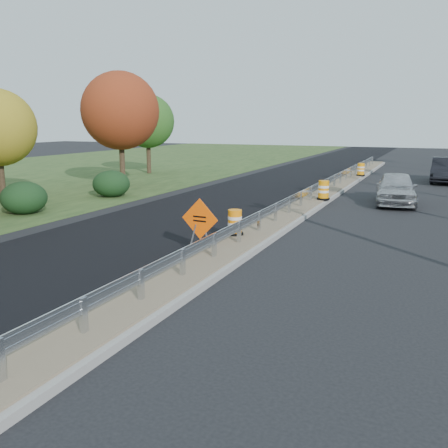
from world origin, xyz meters
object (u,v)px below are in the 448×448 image
at_px(barrel_median_near, 235,223).
at_px(barrel_median_far, 361,170).
at_px(caution_sign, 200,240).
at_px(car_dark_mid, 446,170).
at_px(car_silver, 396,188).
at_px(barrel_median_mid, 324,190).

height_order(barrel_median_near, barrel_median_far, barrel_median_far).
height_order(caution_sign, car_dark_mid, caution_sign).
height_order(barrel_median_far, car_silver, car_silver).
relative_size(barrel_median_mid, barrel_median_far, 1.06).
bearing_deg(car_dark_mid, caution_sign, -105.92).
bearing_deg(car_silver, barrel_median_far, 100.58).
relative_size(barrel_median_near, car_dark_mid, 0.17).
height_order(car_silver, car_dark_mid, car_dark_mid).
distance_m(caution_sign, barrel_median_far, 24.24).
bearing_deg(barrel_median_far, barrel_median_near, -92.85).
bearing_deg(caution_sign, barrel_median_mid, 87.04).
xyz_separation_m(barrel_median_near, car_silver, (4.54, 10.86, 0.17)).
xyz_separation_m(barrel_median_far, car_dark_mid, (5.79, 0.01, 0.19)).
bearing_deg(barrel_median_near, caution_sign, -99.43).
distance_m(barrel_median_mid, barrel_median_far, 12.67).
xyz_separation_m(caution_sign, barrel_median_near, (0.35, 2.11, 0.20)).
relative_size(caution_sign, car_silver, 0.37).
bearing_deg(barrel_median_mid, barrel_median_far, 90.00).
bearing_deg(car_silver, caution_sign, -117.11).
bearing_deg(car_silver, barrel_median_near, -119.13).
height_order(caution_sign, barrel_median_far, caution_sign).
distance_m(barrel_median_mid, car_silver, 3.73).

